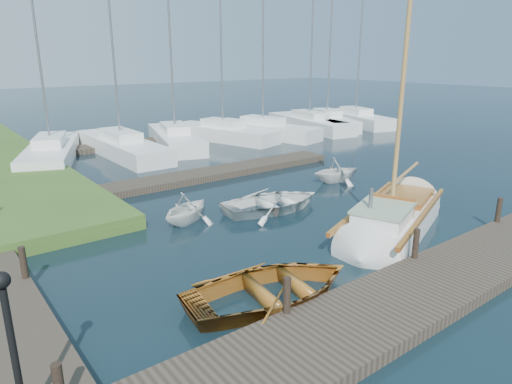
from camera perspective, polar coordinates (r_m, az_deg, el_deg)
ground at (r=15.21m, az=0.00°, el=-4.34°), size 160.00×160.00×0.00m
near_dock at (r=11.40m, az=19.02°, el=-12.00°), size 18.00×2.20×0.30m
far_dock at (r=21.38m, az=-6.30°, el=2.19°), size 14.00×1.60×0.30m
pontoon at (r=33.46m, az=-2.99°, el=7.48°), size 30.00×1.60×0.30m
mooring_post_1 at (r=9.67m, az=3.90°, el=-12.75°), size 0.16×0.16×0.80m
mooring_post_2 at (r=12.81m, az=19.35°, el=-6.08°), size 0.16×0.16×0.80m
mooring_post_3 at (r=16.59m, az=28.07°, el=-2.00°), size 0.16×0.16×0.80m
mooring_post_4 at (r=12.36m, az=-27.07°, el=-7.86°), size 0.16×0.16×0.80m
lamp_post at (r=7.26m, az=-28.41°, el=-14.97°), size 0.24×0.24×2.44m
sailboat at (r=15.45m, az=16.79°, el=-3.38°), size 7.37×4.46×9.83m
dinghy at (r=10.65m, az=2.11°, el=-11.42°), size 4.59×3.59×0.87m
tender_b at (r=15.62m, az=-8.71°, el=-1.68°), size 2.85×2.71×1.18m
tender_c at (r=16.72m, az=2.13°, el=-0.94°), size 4.21×3.27×0.80m
tender_d at (r=20.75m, az=10.06°, el=2.89°), size 2.68×2.44×1.21m
marina_boat_0 at (r=26.93m, az=-24.22°, el=4.71°), size 5.18×8.95×10.05m
marina_boat_1 at (r=27.39m, az=-16.53°, el=5.66°), size 2.23×9.47×10.73m
marina_boat_2 at (r=29.25m, az=-10.08°, el=6.78°), size 4.62×8.77×12.02m
marina_boat_3 at (r=31.00m, az=-4.17°, el=7.53°), size 4.35×8.31×11.60m
marina_boat_4 at (r=32.30m, az=0.85°, el=7.91°), size 4.28×8.80×9.75m
marina_boat_5 at (r=35.80m, az=6.67°, el=8.68°), size 3.65×9.20×11.77m
marina_boat_6 at (r=37.18m, az=8.85°, el=8.88°), size 5.21×8.25×10.51m
marina_boat_7 at (r=39.05m, az=12.34°, el=9.09°), size 4.38×8.59×12.94m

